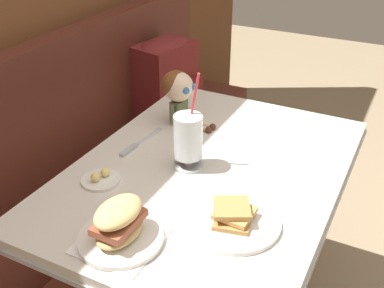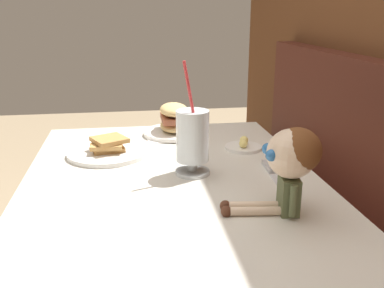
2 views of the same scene
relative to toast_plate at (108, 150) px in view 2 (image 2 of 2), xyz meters
name	(u,v)px [view 2 (image 2 of 2)]	position (x,y,z in m)	size (l,w,h in m)	color
booth_bench	(368,286)	(0.22, 0.81, -0.43)	(2.60, 0.48, 1.00)	#512319
diner_table	(173,242)	(0.22, 0.18, -0.21)	(1.11, 0.81, 0.74)	silver
toast_plate	(108,150)	(0.00, 0.00, 0.00)	(0.25, 0.25, 0.06)	white
milkshake_glass	(192,139)	(0.20, 0.24, 0.08)	(0.10, 0.10, 0.32)	silver
sandwich_plate	(174,123)	(-0.19, 0.23, 0.03)	(0.22, 0.22, 0.12)	white
butter_saucer	(243,146)	(0.00, 0.44, -0.01)	(0.12, 0.12, 0.04)	white
butter_knife	(271,171)	(0.23, 0.46, -0.01)	(0.24, 0.03, 0.01)	silver
seated_doll	(291,158)	(0.47, 0.42, 0.11)	(0.12, 0.22, 0.20)	#5B6642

